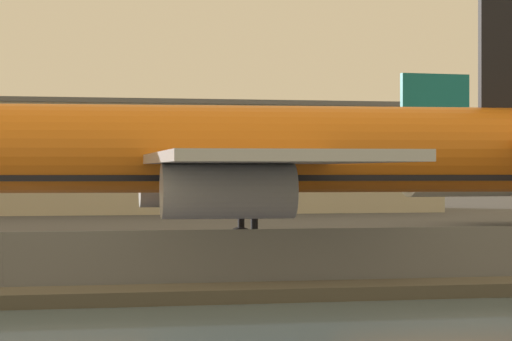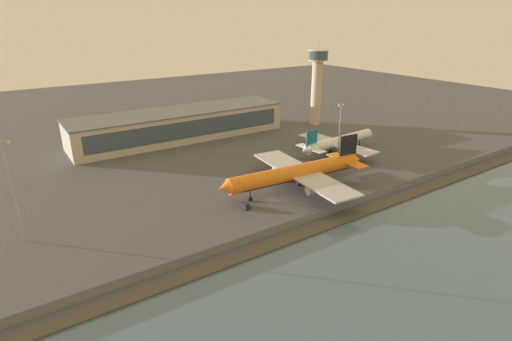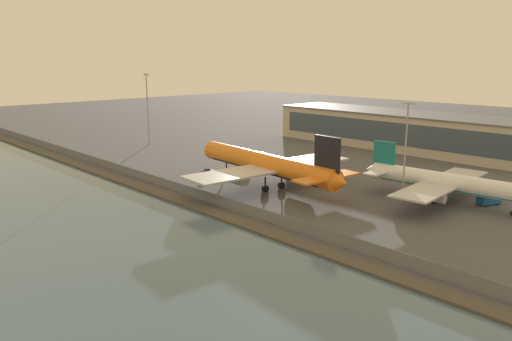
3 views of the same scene
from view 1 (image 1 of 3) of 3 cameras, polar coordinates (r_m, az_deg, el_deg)
The scene contains 4 objects.
shoreline_seawall at distance 42.89m, azimuth -11.67°, elevation -5.91°, with size 320.00×3.00×0.50m.
perimeter_fence at distance 47.29m, azimuth -11.82°, elevation -4.26°, with size 280.00×0.10×2.32m.
cargo_jet_orange at distance 66.02m, azimuth -2.47°, elevation 0.84°, with size 50.87×43.81×14.76m.
terminal_building at distance 136.23m, azimuth -11.02°, elevation 0.62°, with size 91.97×22.09×12.19m.
Camera 1 is at (-1.19, -63.14, 4.68)m, focal length 85.00 mm.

